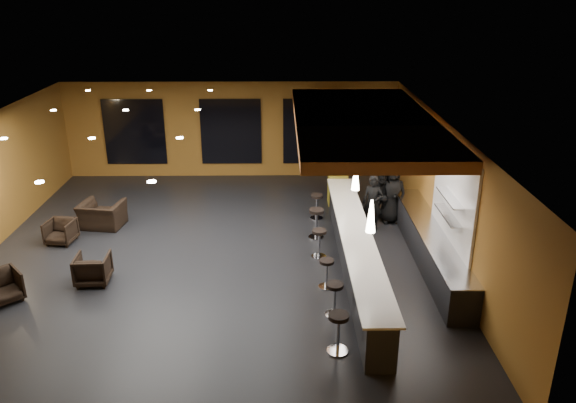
{
  "coord_description": "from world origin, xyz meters",
  "views": [
    {
      "loc": [
        1.82,
        -13.49,
        6.82
      ],
      "look_at": [
        2.0,
        0.5,
        1.3
      ],
      "focal_mm": 35.0,
      "sensor_mm": 36.0,
      "label": 1
    }
  ],
  "objects_px": {
    "bar_counter": "(355,253)",
    "staff_c": "(392,193)",
    "armchair_c": "(61,232)",
    "bar_stool_5": "(317,203)",
    "bar_stool_1": "(335,295)",
    "armchair_a": "(2,287)",
    "pendant_2": "(345,148)",
    "pendant_0": "(371,216)",
    "staff_a": "(373,203)",
    "pendant_1": "(356,176)",
    "staff_b": "(383,196)",
    "bar_stool_4": "(316,220)",
    "armchair_d": "(102,215)",
    "armchair_b": "(93,269)",
    "bar_stool_0": "(338,328)",
    "column": "(339,152)",
    "bar_stool_2": "(326,270)",
    "bar_stool_3": "(319,240)",
    "prep_counter": "(430,246)"
  },
  "relations": [
    {
      "from": "staff_b",
      "to": "bar_stool_3",
      "type": "relative_size",
      "value": 2.19
    },
    {
      "from": "bar_stool_0",
      "to": "staff_a",
      "type": "bearing_deg",
      "value": 75.17
    },
    {
      "from": "bar_stool_4",
      "to": "armchair_d",
      "type": "bearing_deg",
      "value": 172.41
    },
    {
      "from": "bar_counter",
      "to": "pendant_2",
      "type": "xyz_separation_m",
      "value": [
        0.0,
        3.0,
        1.85
      ]
    },
    {
      "from": "staff_b",
      "to": "bar_stool_2",
      "type": "relative_size",
      "value": 2.36
    },
    {
      "from": "pendant_1",
      "to": "bar_stool_1",
      "type": "bearing_deg",
      "value": -105.44
    },
    {
      "from": "armchair_a",
      "to": "bar_stool_5",
      "type": "height_order",
      "value": "bar_stool_5"
    },
    {
      "from": "armchair_c",
      "to": "bar_stool_0",
      "type": "relative_size",
      "value": 0.87
    },
    {
      "from": "armchair_b",
      "to": "pendant_2",
      "type": "bearing_deg",
      "value": -154.05
    },
    {
      "from": "armchair_c",
      "to": "pendant_0",
      "type": "bearing_deg",
      "value": -17.29
    },
    {
      "from": "staff_a",
      "to": "staff_c",
      "type": "bearing_deg",
      "value": 63.3
    },
    {
      "from": "bar_counter",
      "to": "staff_b",
      "type": "xyz_separation_m",
      "value": [
        1.19,
        3.01,
        0.35
      ]
    },
    {
      "from": "staff_b",
      "to": "armchair_d",
      "type": "xyz_separation_m",
      "value": [
        -8.31,
        -0.19,
        -0.47
      ]
    },
    {
      "from": "column",
      "to": "bar_stool_1",
      "type": "relative_size",
      "value": 4.49
    },
    {
      "from": "column",
      "to": "armchair_d",
      "type": "xyz_separation_m",
      "value": [
        -7.12,
        -1.78,
        -1.36
      ]
    },
    {
      "from": "armchair_b",
      "to": "pendant_1",
      "type": "bearing_deg",
      "value": -173.95
    },
    {
      "from": "bar_stool_0",
      "to": "bar_stool_1",
      "type": "height_order",
      "value": "bar_stool_0"
    },
    {
      "from": "staff_b",
      "to": "armchair_d",
      "type": "distance_m",
      "value": 8.32
    },
    {
      "from": "staff_c",
      "to": "armchair_d",
      "type": "distance_m",
      "value": 8.61
    },
    {
      "from": "staff_a",
      "to": "column",
      "type": "bearing_deg",
      "value": 134.65
    },
    {
      "from": "pendant_2",
      "to": "bar_stool_1",
      "type": "bearing_deg",
      "value": -97.86
    },
    {
      "from": "bar_counter",
      "to": "bar_stool_5",
      "type": "height_order",
      "value": "bar_counter"
    },
    {
      "from": "pendant_1",
      "to": "staff_b",
      "type": "height_order",
      "value": "pendant_1"
    },
    {
      "from": "bar_counter",
      "to": "staff_c",
      "type": "xyz_separation_m",
      "value": [
        1.46,
        3.11,
        0.41
      ]
    },
    {
      "from": "armchair_b",
      "to": "armchair_c",
      "type": "relative_size",
      "value": 1.08
    },
    {
      "from": "armchair_c",
      "to": "bar_stool_5",
      "type": "distance_m",
      "value": 7.4
    },
    {
      "from": "column",
      "to": "bar_stool_4",
      "type": "xyz_separation_m",
      "value": [
        -0.85,
        -2.62,
        -1.2
      ]
    },
    {
      "from": "bar_stool_5",
      "to": "pendant_2",
      "type": "bearing_deg",
      "value": -26.06
    },
    {
      "from": "column",
      "to": "armchair_d",
      "type": "relative_size",
      "value": 2.94
    },
    {
      "from": "bar_stool_1",
      "to": "bar_stool_5",
      "type": "xyz_separation_m",
      "value": [
        -0.06,
        5.36,
        0.0
      ]
    },
    {
      "from": "staff_b",
      "to": "bar_stool_0",
      "type": "height_order",
      "value": "staff_b"
    },
    {
      "from": "pendant_1",
      "to": "staff_c",
      "type": "xyz_separation_m",
      "value": [
        1.46,
        2.61,
        -1.44
      ]
    },
    {
      "from": "staff_b",
      "to": "bar_stool_5",
      "type": "bearing_deg",
      "value": -167.64
    },
    {
      "from": "bar_counter",
      "to": "staff_c",
      "type": "relative_size",
      "value": 4.38
    },
    {
      "from": "pendant_2",
      "to": "armchair_b",
      "type": "xyz_separation_m",
      "value": [
        -6.38,
        -3.48,
        -1.99
      ]
    },
    {
      "from": "prep_counter",
      "to": "pendant_1",
      "type": "distance_m",
      "value": 2.77
    },
    {
      "from": "staff_b",
      "to": "bar_stool_5",
      "type": "distance_m",
      "value": 2.0
    },
    {
      "from": "pendant_0",
      "to": "staff_b",
      "type": "height_order",
      "value": "pendant_0"
    },
    {
      "from": "armchair_b",
      "to": "armchair_c",
      "type": "distance_m",
      "value": 2.73
    },
    {
      "from": "pendant_0",
      "to": "armchair_a",
      "type": "bearing_deg",
      "value": 175.17
    },
    {
      "from": "column",
      "to": "staff_a",
      "type": "height_order",
      "value": "column"
    },
    {
      "from": "pendant_2",
      "to": "bar_stool_5",
      "type": "height_order",
      "value": "pendant_2"
    },
    {
      "from": "staff_a",
      "to": "armchair_d",
      "type": "bearing_deg",
      "value": -158.97
    },
    {
      "from": "armchair_c",
      "to": "armchair_d",
      "type": "xyz_separation_m",
      "value": [
        0.84,
        1.07,
        0.05
      ]
    },
    {
      "from": "pendant_2",
      "to": "bar_stool_1",
      "type": "height_order",
      "value": "pendant_2"
    },
    {
      "from": "pendant_1",
      "to": "bar_stool_4",
      "type": "xyz_separation_m",
      "value": [
        -0.85,
        1.48,
        -1.8
      ]
    },
    {
      "from": "staff_a",
      "to": "bar_stool_1",
      "type": "bearing_deg",
      "value": -85.38
    },
    {
      "from": "column",
      "to": "pendant_2",
      "type": "bearing_deg",
      "value": -90.0
    },
    {
      "from": "staff_a",
      "to": "pendant_2",
      "type": "bearing_deg",
      "value": 174.52
    },
    {
      "from": "bar_stool_1",
      "to": "armchair_a",
      "type": "bearing_deg",
      "value": 174.75
    }
  ]
}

